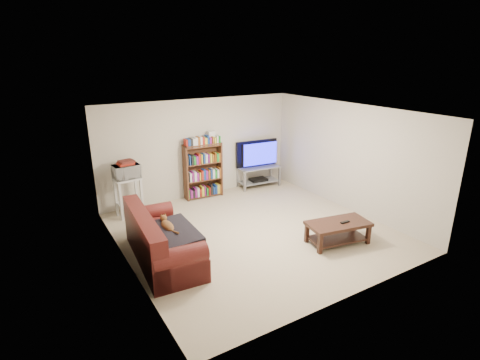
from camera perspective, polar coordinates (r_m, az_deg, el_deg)
floor at (r=7.60m, az=2.23°, el=-7.87°), size 5.00×5.00×0.00m
ceiling at (r=6.88m, az=2.48°, el=10.34°), size 5.00×5.00×0.00m
wall_back at (r=9.26m, az=-6.23°, el=4.83°), size 5.00×0.00×5.00m
wall_front at (r=5.39m, az=17.24°, el=-6.23°), size 5.00×0.00×5.00m
wall_left at (r=6.20m, az=-17.34°, el=-2.91°), size 0.00×5.00×5.00m
wall_right at (r=8.73m, az=16.20°, el=3.35°), size 0.00×5.00×5.00m
sofa at (r=6.64m, az=-12.26°, el=-9.43°), size 1.05×2.14×0.89m
blanket at (r=6.46m, az=-10.49°, el=-8.01°), size 0.81×1.04×0.18m
cat at (r=6.60m, az=-11.00°, el=-6.88°), size 0.27×0.58×0.17m
coffee_table at (r=7.28m, az=14.69°, el=-7.17°), size 1.25×0.78×0.42m
remote at (r=7.24m, az=15.71°, el=-6.18°), size 0.19×0.06×0.02m
tv_stand at (r=10.01m, az=2.83°, el=1.07°), size 1.15×0.59×0.56m
television at (r=9.87m, az=2.88°, el=3.99°), size 1.21×0.25×0.69m
dvd_player at (r=10.07m, az=2.81°, el=0.07°), size 0.47×0.35×0.06m
bookshelf at (r=9.21m, az=-5.66°, el=1.53°), size 0.95×0.35×1.36m
shelf_clutter at (r=9.06m, az=-5.27°, el=6.25°), size 0.69×0.22×0.28m
microwave_stand at (r=8.47m, az=-16.65°, el=-1.72°), size 0.58×0.44×0.87m
microwave at (r=8.33m, az=-16.94°, el=1.26°), size 0.57×0.41×0.30m
game_boxes at (r=8.28m, az=-17.05°, el=2.41°), size 0.34×0.30×0.05m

